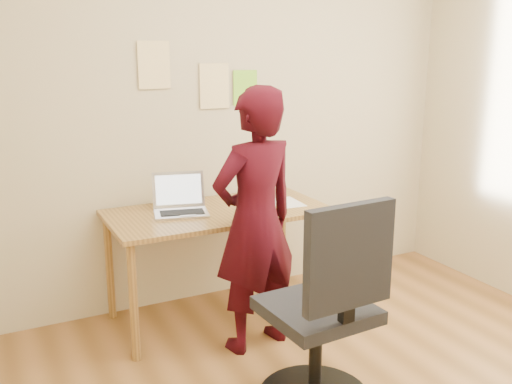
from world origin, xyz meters
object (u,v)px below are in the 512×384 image
person (255,222)px  desk (218,223)px  phone (252,214)px  laptop (180,204)px  office_chair (325,322)px

person → desk: bearing=-94.6°
desk → phone: size_ratio=11.96×
laptop → phone: bearing=-19.0°
office_chair → desk: bearing=89.7°
laptop → person: 0.58m
laptop → person: person is taller
laptop → phone: laptop is taller
phone → office_chair: office_chair is taller
desk → laptop: bearing=165.7°
laptop → office_chair: 1.30m
desk → office_chair: office_chair is taller
office_chair → phone: bearing=81.4°
desk → office_chair: (0.06, -1.17, -0.18)m
desk → phone: bearing=-51.4°
phone → office_chair: 1.02m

